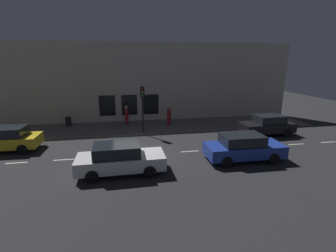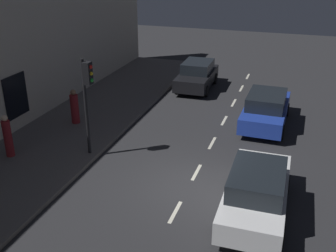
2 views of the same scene
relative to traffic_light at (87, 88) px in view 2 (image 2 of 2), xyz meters
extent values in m
plane|color=#28282B|center=(-4.25, 0.92, -2.84)|extent=(60.00, 60.00, 0.00)
cube|color=#5B5654|center=(2.00, 0.92, -2.77)|extent=(4.50, 32.00, 0.15)
cube|color=black|center=(4.22, -1.11, -1.15)|extent=(0.04, 1.45, 1.88)
cube|color=beige|center=(-4.25, -13.08, -2.84)|extent=(0.12, 1.20, 0.01)
cube|color=beige|center=(-4.25, -10.48, -2.84)|extent=(0.12, 1.20, 0.01)
cube|color=beige|center=(-4.25, -7.88, -2.84)|extent=(0.12, 1.20, 0.01)
cube|color=beige|center=(-4.25, -5.28, -2.84)|extent=(0.12, 1.20, 0.01)
cube|color=beige|center=(-4.25, -2.68, -2.84)|extent=(0.12, 1.20, 0.01)
cube|color=beige|center=(-4.25, -0.08, -2.84)|extent=(0.12, 1.20, 0.01)
cube|color=beige|center=(-4.25, 2.52, -2.84)|extent=(0.12, 1.20, 0.01)
cylinder|color=black|center=(0.12, 0.00, -0.80)|extent=(0.12, 0.12, 3.79)
cube|color=black|center=(-0.07, 0.00, 0.58)|extent=(0.26, 0.32, 0.84)
sphere|color=red|center=(-0.21, 0.00, 0.83)|extent=(0.15, 0.15, 0.15)
sphere|color=gold|center=(-0.21, 0.00, 0.58)|extent=(0.15, 0.15, 0.15)
sphere|color=green|center=(-0.21, 0.00, 0.33)|extent=(0.15, 0.15, 0.15)
cube|color=#1E389E|center=(-6.13, -5.48, -2.21)|extent=(1.93, 4.58, 0.70)
cube|color=black|center=(-6.13, -5.30, -1.56)|extent=(1.67, 2.39, 0.60)
cylinder|color=black|center=(-5.29, -6.90, -2.52)|extent=(0.23, 0.64, 0.64)
cylinder|color=black|center=(-7.02, -6.88, -2.52)|extent=(0.23, 0.64, 0.64)
cylinder|color=black|center=(-5.24, -4.08, -2.52)|extent=(0.23, 0.64, 0.64)
cylinder|color=black|center=(-6.97, -4.05, -2.52)|extent=(0.23, 0.64, 0.64)
cube|color=silver|center=(-6.60, 1.70, -2.21)|extent=(1.84, 4.55, 0.70)
cube|color=black|center=(-6.61, 1.88, -1.56)|extent=(1.60, 2.37, 0.60)
cylinder|color=black|center=(-5.75, 0.30, -2.52)|extent=(0.23, 0.64, 0.64)
cylinder|color=black|center=(-7.43, 0.28, -2.52)|extent=(0.23, 0.64, 0.64)
cylinder|color=black|center=(-5.78, 3.11, -2.52)|extent=(0.23, 0.64, 0.64)
cylinder|color=black|center=(-7.46, 3.09, -2.52)|extent=(0.23, 0.64, 0.64)
cube|color=black|center=(-1.70, -9.66, -2.21)|extent=(1.90, 4.17, 0.70)
cube|color=black|center=(-1.69, -9.83, -1.56)|extent=(1.63, 2.18, 0.60)
cylinder|color=black|center=(-2.57, -8.40, -2.52)|extent=(0.24, 0.65, 0.64)
cylinder|color=black|center=(-0.89, -8.36, -2.52)|extent=(0.24, 0.65, 0.64)
cylinder|color=black|center=(-2.51, -10.96, -2.52)|extent=(0.24, 0.65, 0.64)
cylinder|color=black|center=(-0.83, -10.92, -2.52)|extent=(0.24, 0.65, 0.64)
cylinder|color=maroon|center=(2.21, -2.49, -2.01)|extent=(0.50, 0.50, 1.36)
sphere|color=#936B4C|center=(2.21, -2.49, -1.21)|extent=(0.25, 0.25, 0.25)
cube|color=#936B4C|center=(2.26, -2.38, -1.21)|extent=(0.08, 0.07, 0.07)
cylinder|color=maroon|center=(2.93, 1.23, -1.96)|extent=(0.43, 0.43, 1.47)
sphere|color=beige|center=(2.93, 1.23, -1.10)|extent=(0.24, 0.24, 0.24)
cube|color=beige|center=(2.98, 1.33, -1.10)|extent=(0.08, 0.07, 0.07)
camera|label=1|loc=(-18.73, 1.39, 2.92)|focal=26.13mm
camera|label=2|loc=(-7.36, 12.49, 4.68)|focal=42.97mm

